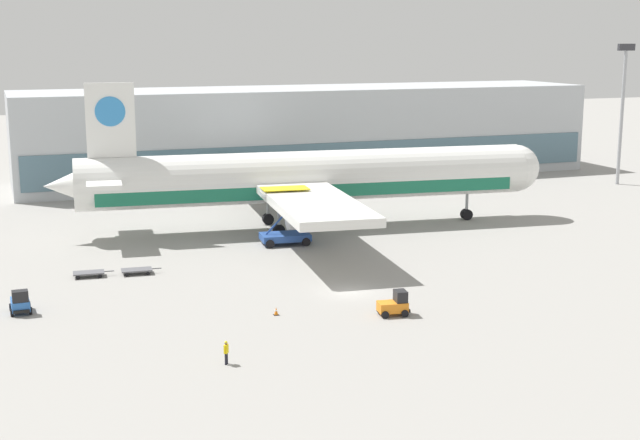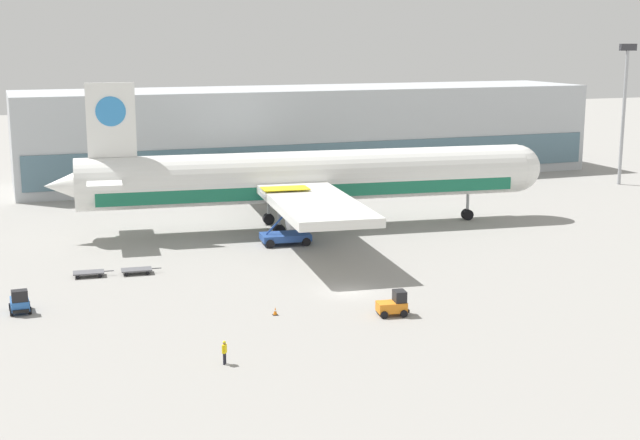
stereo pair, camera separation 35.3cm
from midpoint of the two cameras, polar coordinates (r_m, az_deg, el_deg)
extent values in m
plane|color=gray|center=(77.79, 1.73, -4.61)|extent=(400.00, 400.00, 0.00)
cube|color=#B2B7BC|center=(141.40, -0.76, 5.64)|extent=(90.00, 18.00, 14.00)
cube|color=slate|center=(133.29, 0.56, 3.91)|extent=(88.20, 0.20, 4.90)
cylinder|color=#9EA0A5|center=(140.41, 18.67, 6.18)|extent=(0.50, 0.50, 19.81)
cube|color=#333338|center=(139.92, 18.95, 10.42)|extent=(2.80, 0.50, 1.00)
cylinder|color=white|center=(102.26, -0.85, 2.83)|extent=(52.32, 11.21, 5.80)
cube|color=#196B4C|center=(102.47, -0.85, 2.10)|extent=(48.17, 10.66, 1.45)
sphere|color=white|center=(111.18, 12.31, 3.27)|extent=(5.68, 5.68, 5.68)
cone|color=white|center=(99.54, -15.58, 2.15)|extent=(6.92, 6.15, 5.51)
cube|color=white|center=(98.68, -13.37, 6.23)|extent=(5.22, 0.98, 8.00)
cylinder|color=#3384CC|center=(98.60, -13.39, 6.79)|extent=(3.24, 0.88, 3.20)
cube|color=white|center=(99.42, -13.80, 2.57)|extent=(4.94, 13.31, 0.50)
cube|color=white|center=(101.81, -2.28, 2.36)|extent=(12.98, 48.57, 0.90)
cylinder|color=#9EA0A5|center=(92.46, -0.95, 0.29)|extent=(4.47, 3.22, 2.80)
cylinder|color=#9EA0A5|center=(111.85, -3.35, 2.26)|extent=(4.47, 3.22, 2.80)
cylinder|color=#9EA0A5|center=(109.09, 9.30, 1.39)|extent=(0.36, 0.36, 4.00)
cylinder|color=black|center=(109.46, 9.27, 0.36)|extent=(1.39, 1.03, 1.30)
cylinder|color=#9EA0A5|center=(98.90, -2.76, 0.48)|extent=(0.36, 0.36, 4.00)
cylinder|color=black|center=(99.30, -2.75, -0.65)|extent=(1.39, 1.03, 1.30)
cylinder|color=#9EA0A5|center=(105.06, -3.46, 1.13)|extent=(0.36, 0.36, 4.00)
cylinder|color=black|center=(105.44, -3.45, 0.06)|extent=(1.39, 1.03, 1.30)
cube|color=#284C99|center=(95.33, -2.35, -1.07)|extent=(5.49, 3.53, 0.70)
cube|color=#B2B2B7|center=(94.41, -2.37, 1.71)|extent=(5.21, 3.35, 0.30)
cube|color=yellow|center=(94.32, -2.37, 2.04)|extent=(5.21, 3.35, 0.08)
cube|color=#284C99|center=(94.81, -2.36, 0.41)|extent=(4.27, 0.61, 4.46)
cube|color=#284C99|center=(94.81, -2.36, 0.41)|extent=(4.27, 0.61, 4.46)
cylinder|color=black|center=(97.25, -1.41, -1.03)|extent=(0.93, 0.45, 0.90)
cylinder|color=black|center=(94.40, -1.00, -1.41)|extent=(0.93, 0.45, 0.90)
cylinder|color=black|center=(96.48, -3.67, -1.15)|extent=(0.93, 0.45, 0.90)
cylinder|color=black|center=(93.60, -3.32, -1.54)|extent=(0.93, 0.45, 0.90)
cube|color=#2D66B7|center=(75.84, -18.76, -5.12)|extent=(1.46, 2.33, 0.80)
cube|color=black|center=(74.98, -18.77, -4.63)|extent=(1.26, 0.93, 0.90)
cube|color=black|center=(74.74, -18.69, -5.58)|extent=(1.26, 0.19, 0.24)
cylinder|color=black|center=(75.21, -18.17, -5.54)|extent=(0.26, 0.61, 0.60)
cylinder|color=black|center=(75.16, -19.24, -5.62)|extent=(0.26, 0.61, 0.60)
cylinder|color=black|center=(76.76, -18.26, -5.20)|extent=(0.26, 0.61, 0.60)
cylinder|color=black|center=(76.70, -19.30, -5.28)|extent=(0.26, 0.61, 0.60)
cube|color=orange|center=(71.39, 4.52, -5.55)|extent=(2.47, 1.71, 0.80)
cube|color=black|center=(71.32, 5.03, -4.87)|extent=(1.07, 1.35, 0.90)
cube|color=black|center=(71.82, 5.46, -5.70)|extent=(0.34, 1.27, 0.24)
cylinder|color=black|center=(72.37, 4.97, -5.65)|extent=(0.63, 0.32, 0.60)
cylinder|color=black|center=(71.10, 5.30, -5.98)|extent=(0.63, 0.32, 0.60)
cylinder|color=black|center=(71.93, 3.74, -5.74)|extent=(0.63, 0.32, 0.60)
cylinder|color=black|center=(70.65, 4.05, -6.07)|extent=(0.63, 0.32, 0.60)
cube|color=#56565B|center=(85.11, -14.70, -3.27)|extent=(2.92, 1.73, 0.12)
cube|color=#56565B|center=(85.14, -13.46, -3.21)|extent=(0.90, 0.16, 0.08)
cylinder|color=black|center=(85.80, -14.05, -3.29)|extent=(0.37, 0.17, 0.36)
cylinder|color=black|center=(84.56, -14.02, -3.50)|extent=(0.37, 0.17, 0.36)
cylinder|color=black|center=(85.79, -15.36, -3.36)|extent=(0.37, 0.17, 0.36)
cylinder|color=black|center=(84.55, -15.35, -3.57)|extent=(0.37, 0.17, 0.36)
cube|color=#56565B|center=(85.09, -11.77, -3.14)|extent=(2.92, 1.73, 0.12)
cube|color=#56565B|center=(85.22, -10.53, -3.07)|extent=(0.90, 0.16, 0.08)
cylinder|color=black|center=(85.83, -11.14, -3.15)|extent=(0.37, 0.17, 0.36)
cylinder|color=black|center=(84.60, -11.07, -3.36)|extent=(0.37, 0.17, 0.36)
cylinder|color=black|center=(85.72, -12.45, -3.22)|extent=(0.37, 0.17, 0.36)
cylinder|color=black|center=(84.49, -12.40, -3.44)|extent=(0.37, 0.17, 0.36)
cylinder|color=black|center=(61.39, -6.14, -8.79)|extent=(0.14, 0.14, 0.80)
cylinder|color=black|center=(61.22, -6.22, -8.85)|extent=(0.14, 0.14, 0.80)
cube|color=yellow|center=(61.07, -6.20, -8.20)|extent=(0.39, 0.42, 0.60)
cylinder|color=yellow|center=(61.26, -6.11, -8.11)|extent=(0.09, 0.09, 0.54)
cylinder|color=yellow|center=(60.85, -6.29, -8.25)|extent=(0.09, 0.09, 0.54)
sphere|color=#846047|center=(60.93, -6.20, -7.84)|extent=(0.22, 0.22, 0.22)
sphere|color=yellow|center=(60.91, -6.21, -7.79)|extent=(0.21, 0.21, 0.21)
cube|color=black|center=(71.49, -2.97, -6.08)|extent=(0.40, 0.40, 0.04)
cone|color=orange|center=(71.39, -2.97, -5.83)|extent=(0.32, 0.32, 0.62)
cylinder|color=white|center=(71.38, -2.97, -5.80)|extent=(0.19, 0.19, 0.09)
camera|label=1|loc=(0.18, -90.11, -0.02)|focal=50.00mm
camera|label=2|loc=(0.18, 89.89, 0.02)|focal=50.00mm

